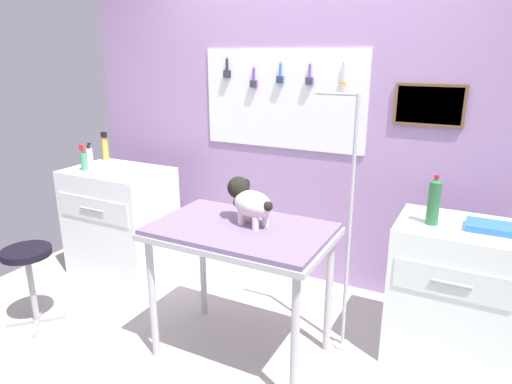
{
  "coord_description": "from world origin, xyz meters",
  "views": [
    {
      "loc": [
        1.24,
        -1.96,
        1.78
      ],
      "look_at": [
        0.14,
        0.18,
        1.04
      ],
      "focal_mm": 31.65,
      "sensor_mm": 36.0,
      "label": 1
    }
  ],
  "objects_px": {
    "grooming_arm": "(347,238)",
    "counter_left": "(121,221)",
    "grooming_table": "(241,240)",
    "stool": "(28,264)",
    "soda_bottle": "(434,202)",
    "dog": "(249,200)",
    "cabinet_right": "(451,292)",
    "detangler_spray": "(105,148)"
  },
  "relations": [
    {
      "from": "dog",
      "to": "cabinet_right",
      "type": "xyz_separation_m",
      "value": [
        1.1,
        0.49,
        -0.55
      ]
    },
    {
      "from": "grooming_table",
      "to": "grooming_arm",
      "type": "distance_m",
      "value": 0.63
    },
    {
      "from": "grooming_table",
      "to": "stool",
      "type": "distance_m",
      "value": 1.49
    },
    {
      "from": "grooming_arm",
      "to": "dog",
      "type": "height_order",
      "value": "grooming_arm"
    },
    {
      "from": "counter_left",
      "to": "cabinet_right",
      "type": "height_order",
      "value": "counter_left"
    },
    {
      "from": "stool",
      "to": "soda_bottle",
      "type": "bearing_deg",
      "value": 20.06
    },
    {
      "from": "grooming_table",
      "to": "soda_bottle",
      "type": "height_order",
      "value": "soda_bottle"
    },
    {
      "from": "cabinet_right",
      "to": "detangler_spray",
      "type": "relative_size",
      "value": 3.44
    },
    {
      "from": "grooming_arm",
      "to": "counter_left",
      "type": "xyz_separation_m",
      "value": [
        -1.95,
        0.16,
        -0.29
      ]
    },
    {
      "from": "stool",
      "to": "detangler_spray",
      "type": "bearing_deg",
      "value": 106.69
    },
    {
      "from": "soda_bottle",
      "to": "detangler_spray",
      "type": "bearing_deg",
      "value": 175.34
    },
    {
      "from": "counter_left",
      "to": "grooming_arm",
      "type": "bearing_deg",
      "value": -4.8
    },
    {
      "from": "dog",
      "to": "soda_bottle",
      "type": "bearing_deg",
      "value": 24.54
    },
    {
      "from": "grooming_table",
      "to": "grooming_arm",
      "type": "xyz_separation_m",
      "value": [
        0.53,
        0.35,
        -0.02
      ]
    },
    {
      "from": "grooming_arm",
      "to": "stool",
      "type": "xyz_separation_m",
      "value": [
        -1.94,
        -0.72,
        -0.29
      ]
    },
    {
      "from": "counter_left",
      "to": "detangler_spray",
      "type": "distance_m",
      "value": 0.67
    },
    {
      "from": "detangler_spray",
      "to": "stool",
      "type": "bearing_deg",
      "value": -73.31
    },
    {
      "from": "grooming_arm",
      "to": "stool",
      "type": "height_order",
      "value": "grooming_arm"
    },
    {
      "from": "grooming_table",
      "to": "counter_left",
      "type": "distance_m",
      "value": 1.55
    },
    {
      "from": "dog",
      "to": "soda_bottle",
      "type": "distance_m",
      "value": 1.04
    },
    {
      "from": "dog",
      "to": "stool",
      "type": "bearing_deg",
      "value": -163.06
    },
    {
      "from": "grooming_table",
      "to": "counter_left",
      "type": "xyz_separation_m",
      "value": [
        -1.43,
        0.51,
        -0.31
      ]
    },
    {
      "from": "stool",
      "to": "grooming_table",
      "type": "bearing_deg",
      "value": 14.69
    },
    {
      "from": "counter_left",
      "to": "soda_bottle",
      "type": "distance_m",
      "value": 2.45
    },
    {
      "from": "dog",
      "to": "detangler_spray",
      "type": "distance_m",
      "value": 1.87
    },
    {
      "from": "counter_left",
      "to": "soda_bottle",
      "type": "relative_size",
      "value": 3.1
    },
    {
      "from": "grooming_table",
      "to": "stool",
      "type": "bearing_deg",
      "value": -165.31
    },
    {
      "from": "grooming_arm",
      "to": "counter_left",
      "type": "relative_size",
      "value": 1.78
    },
    {
      "from": "grooming_arm",
      "to": "soda_bottle",
      "type": "xyz_separation_m",
      "value": [
        0.44,
        0.15,
        0.25
      ]
    },
    {
      "from": "counter_left",
      "to": "cabinet_right",
      "type": "relative_size",
      "value": 1.04
    },
    {
      "from": "grooming_table",
      "to": "dog",
      "type": "relative_size",
      "value": 2.9
    },
    {
      "from": "cabinet_right",
      "to": "grooming_table",
      "type": "bearing_deg",
      "value": -153.7
    },
    {
      "from": "dog",
      "to": "counter_left",
      "type": "xyz_separation_m",
      "value": [
        -1.44,
        0.45,
        -0.53
      ]
    },
    {
      "from": "cabinet_right",
      "to": "soda_bottle",
      "type": "distance_m",
      "value": 0.58
    },
    {
      "from": "stool",
      "to": "soda_bottle",
      "type": "relative_size",
      "value": 1.92
    },
    {
      "from": "grooming_arm",
      "to": "counter_left",
      "type": "bearing_deg",
      "value": 175.2
    },
    {
      "from": "grooming_table",
      "to": "soda_bottle",
      "type": "distance_m",
      "value": 1.11
    },
    {
      "from": "counter_left",
      "to": "cabinet_right",
      "type": "bearing_deg",
      "value": 0.92
    },
    {
      "from": "grooming_table",
      "to": "stool",
      "type": "xyz_separation_m",
      "value": [
        -1.41,
        -0.37,
        -0.31
      ]
    },
    {
      "from": "counter_left",
      "to": "cabinet_right",
      "type": "distance_m",
      "value": 2.54
    },
    {
      "from": "grooming_arm",
      "to": "cabinet_right",
      "type": "relative_size",
      "value": 1.85
    },
    {
      "from": "stool",
      "to": "dog",
      "type": "bearing_deg",
      "value": 16.94
    }
  ]
}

